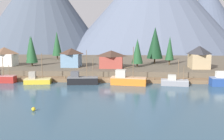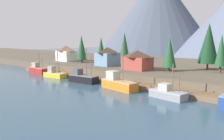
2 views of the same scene
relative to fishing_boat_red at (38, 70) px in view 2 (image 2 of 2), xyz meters
name	(u,v)px [view 2 (image 2 of 2)]	position (x,y,z in m)	size (l,w,h in m)	color
ground_plane	(152,77)	(29.75, 21.31, -1.78)	(400.00, 400.00, 1.00)	#335166
dock	(113,82)	(29.75, 3.30, -0.78)	(80.00, 4.00, 1.60)	brown
shoreline_bank	(170,68)	(29.75, 33.31, -0.03)	(400.00, 56.00, 2.50)	brown
mountain_west_peak	(158,12)	(-30.94, 126.81, 31.86)	(93.65, 93.65, 66.27)	#475160
fishing_boat_red	(38,70)	(0.00, 0.00, 0.00)	(8.26, 2.42, 6.86)	maroon
fishing_boat_yellow	(55,74)	(10.65, -0.88, -0.28)	(7.18, 3.99, 8.13)	gold
fishing_boat_black	(83,78)	(22.74, -0.68, -0.07)	(8.26, 3.65, 8.94)	black
fishing_boat_orange	(118,83)	(34.76, -0.80, 0.08)	(9.40, 4.02, 9.90)	#CC6B1E
fishing_boat_grey	(168,93)	(46.86, -0.67, -0.32)	(7.16, 3.69, 6.59)	gray
house_red	(137,60)	(29.53, 13.90, 4.02)	(7.45, 6.29, 5.47)	#9E4238
house_white	(66,53)	(-6.58, 16.50, 4.40)	(7.48, 5.49, 6.22)	silver
house_blue	(107,56)	(16.34, 15.70, 4.29)	(5.93, 6.88, 6.02)	#6689A8
conifer_near_left	(124,44)	(5.08, 38.75, 7.78)	(4.02, 4.02, 11.59)	#4C3823
conifer_near_right	(221,50)	(49.07, 22.90, 6.96)	(3.00, 3.00, 9.85)	#4C3823
conifer_mid_left	(170,52)	(37.81, 16.97, 6.27)	(3.73, 3.73, 9.05)	#4C3823
conifer_mid_right	(101,46)	(-4.48, 34.06, 6.69)	(3.44, 3.44, 9.68)	#4C3823
conifer_back_left	(82,47)	(2.83, 16.38, 6.82)	(3.80, 3.80, 10.08)	#4C3823
conifer_back_right	(209,43)	(44.41, 27.11, 8.65)	(5.78, 5.78, 13.06)	#4C3823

